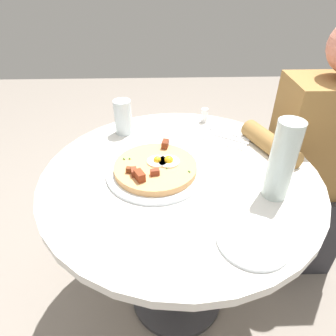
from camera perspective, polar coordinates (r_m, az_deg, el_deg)
ground_plane at (r=1.51m, az=1.66°, el=-22.88°), size 6.00×6.00×0.00m
dining_table at (r=1.09m, az=2.15°, el=-7.91°), size 0.91×0.91×0.70m
person_seated at (r=1.44m, az=25.64°, el=-1.35°), size 0.53×0.37×1.14m
pizza_plate at (r=0.98m, az=-2.37°, el=-0.70°), size 0.32×0.32×0.01m
breakfast_pizza at (r=0.97m, az=-2.36°, el=0.20°), size 0.27×0.27×0.05m
bread_plate at (r=0.79m, az=15.87°, el=-13.13°), size 0.18×0.18×0.01m
napkin at (r=1.20m, az=11.32°, el=5.88°), size 0.22×0.21×0.00m
fork at (r=1.19m, az=11.03°, el=5.70°), size 0.16×0.11×0.00m
knife at (r=1.22m, az=11.66°, el=6.41°), size 0.16×0.11×0.00m
water_glass at (r=1.20m, az=-8.53°, el=9.55°), size 0.07×0.07×0.14m
water_bottle at (r=0.88m, az=20.91°, el=1.28°), size 0.07×0.07×0.24m
salt_shaker at (r=1.30m, az=6.96°, el=9.94°), size 0.03×0.03×0.06m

